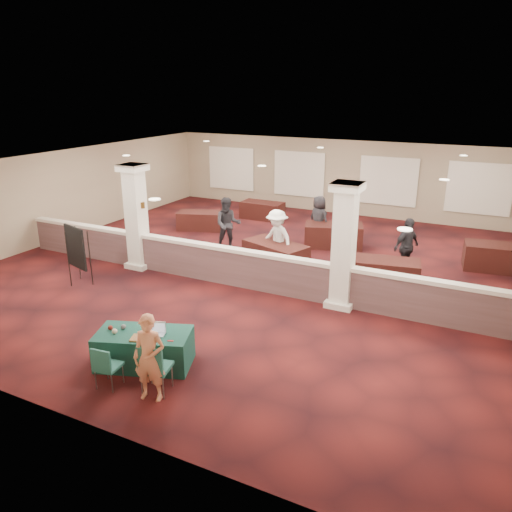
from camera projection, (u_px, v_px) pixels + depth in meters
The scene contains 33 objects.
ground at pixel (261, 269), 15.41m from camera, with size 16.00×16.00×0.00m, color #4D1313.
wall_back at pixel (342, 177), 21.66m from camera, with size 16.00×0.04×3.20m, color gray.
wall_front at pixel (47, 330), 8.13m from camera, with size 16.00×0.04×3.20m, color gray.
wall_left at pixel (66, 194), 18.28m from camera, with size 0.04×16.00×3.20m, color gray.
ceiling at pixel (262, 165), 14.38m from camera, with size 16.00×16.00×0.02m, color silver.
partition_wall at pixel (238, 267), 13.96m from camera, with size 15.60×0.28×1.10m.
column_left at pixel (136, 216), 15.10m from camera, with size 0.72×0.72×3.20m.
column_right at pixel (344, 245), 12.34m from camera, with size 0.72×0.72×3.20m.
sconce_left at pixel (128, 203), 15.10m from camera, with size 0.12×0.12×0.18m.
sconce_right at pixel (143, 205), 14.86m from camera, with size 0.12×0.12×0.18m.
near_table at pixel (144, 349), 10.04m from camera, with size 1.87×0.93×0.72m, color #0D3330.
conf_chair_main at pixel (154, 365), 8.99m from camera, with size 0.61×0.62×1.02m.
conf_chair_side at pixel (105, 364), 9.20m from camera, with size 0.48×0.48×0.86m.
easel_board at pixel (76, 248), 13.94m from camera, with size 0.97×0.59×1.69m.
woman at pixel (150, 358), 8.81m from camera, with size 0.59×0.39×1.64m, color #EC8666.
far_table_front_left at pixel (200, 221), 19.59m from camera, with size 1.73×0.87×0.70m, color black.
far_table_front_center at pixel (276, 256), 15.39m from camera, with size 2.00×1.00×0.81m, color black.
far_table_front_right at pixel (386, 272), 14.10m from camera, with size 1.83×0.91×0.74m, color black.
far_table_back_left at pixel (262, 210), 21.16m from camera, with size 1.77×0.89×0.72m, color black.
far_table_back_center at pixel (333, 235), 17.46m from camera, with size 1.98×0.99×0.80m, color black.
far_table_back_right at pixel (498, 257), 15.24m from camera, with size 1.97×0.98×0.80m, color black.
attendee_a at pixel (228, 224), 16.90m from camera, with size 0.88×0.49×1.84m, color black.
attendee_b at pixel (277, 238), 15.40m from camera, with size 1.16×0.53×1.81m, color silver.
attendee_c at pixel (406, 247), 14.70m from camera, with size 1.02×0.49×1.74m, color black.
attendee_d at pixel (319, 219), 17.86m from camera, with size 0.83×0.45×1.69m, color black.
laptop_base at pixel (157, 334), 9.84m from camera, with size 0.32×0.23×0.02m, color silver.
laptop_screen at pixel (158, 326), 9.91m from camera, with size 0.32×0.01×0.22m, color silver.
screen_glow at pixel (158, 327), 9.91m from camera, with size 0.30×0.00×0.19m, color silver.
knitting at pixel (141, 338), 9.68m from camera, with size 0.39×0.30×0.03m, color #BE6D1E.
yarn_cream at pixel (115, 331), 9.87m from camera, with size 0.11×0.11×0.11m, color beige.
yarn_red at pixel (110, 328), 10.02m from camera, with size 0.10×0.10×0.10m, color maroon.
yarn_grey at pixel (123, 327), 10.06m from camera, with size 0.10×0.10×0.10m, color #454448.
scissors at pixel (171, 341), 9.59m from camera, with size 0.12×0.03×0.01m, color red.
Camera 1 is at (6.32, -13.00, 5.38)m, focal length 35.00 mm.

